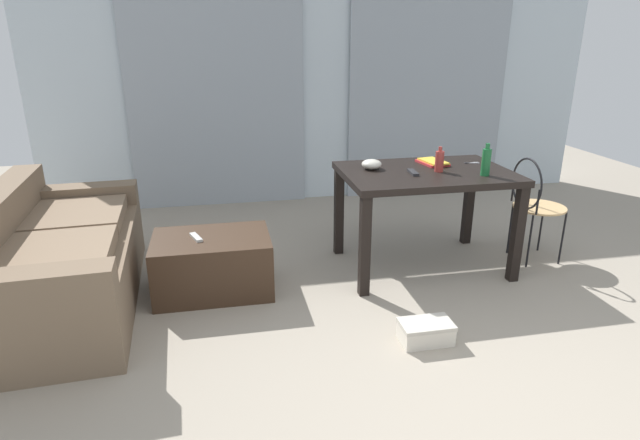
{
  "coord_description": "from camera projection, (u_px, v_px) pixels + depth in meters",
  "views": [
    {
      "loc": [
        -1.18,
        -1.79,
        1.72
      ],
      "look_at": [
        -0.46,
        1.78,
        0.43
      ],
      "focal_mm": 29.19,
      "sensor_mm": 36.0,
      "label": 1
    }
  ],
  "objects": [
    {
      "name": "couch",
      "position": [
        56.0,
        262.0,
        3.42
      ],
      "size": [
        0.99,
        1.88,
        0.78
      ],
      "color": "brown",
      "rests_on": "ground"
    },
    {
      "name": "coffee_table",
      "position": [
        213.0,
        264.0,
        3.66
      ],
      "size": [
        0.81,
        0.56,
        0.41
      ],
      "color": "#382619",
      "rests_on": "ground"
    },
    {
      "name": "wire_chair",
      "position": [
        533.0,
        198.0,
        4.08
      ],
      "size": [
        0.41,
        0.41,
        0.84
      ],
      "color": "tan",
      "rests_on": "ground"
    },
    {
      "name": "craft_table",
      "position": [
        425.0,
        184.0,
        3.91
      ],
      "size": [
        1.25,
        0.86,
        0.77
      ],
      "color": "black",
      "rests_on": "ground"
    },
    {
      "name": "shoebox",
      "position": [
        426.0,
        332.0,
        3.08
      ],
      "size": [
        0.31,
        0.19,
        0.13
      ],
      "color": "beige",
      "rests_on": "ground"
    },
    {
      "name": "ground_plane",
      "position": [
        388.0,
        283.0,
        3.83
      ],
      "size": [
        9.07,
        9.07,
        0.0
      ],
      "primitive_type": "plane",
      "color": "gray"
    },
    {
      "name": "tv_remote_on_table",
      "position": [
        413.0,
        172.0,
        3.78
      ],
      "size": [
        0.06,
        0.17,
        0.02
      ],
      "primitive_type": "cube",
      "rotation": [
        0.0,
        0.0,
        -0.08
      ],
      "color": "#232326",
      "rests_on": "craft_table"
    },
    {
      "name": "book_stack",
      "position": [
        433.0,
        162.0,
        4.06
      ],
      "size": [
        0.21,
        0.28,
        0.03
      ],
      "color": "red",
      "rests_on": "craft_table"
    },
    {
      "name": "tv_remote_primary",
      "position": [
        196.0,
        237.0,
        3.57
      ],
      "size": [
        0.09,
        0.17,
        0.02
      ],
      "primitive_type": "cube",
      "rotation": [
        0.0,
        0.0,
        0.34
      ],
      "color": "#B7B7B2",
      "rests_on": "coffee_table"
    },
    {
      "name": "bottle_near",
      "position": [
        486.0,
        162.0,
        3.7
      ],
      "size": [
        0.06,
        0.06,
        0.23
      ],
      "color": "#195B2D",
      "rests_on": "craft_table"
    },
    {
      "name": "curtains",
      "position": [
        326.0,
        97.0,
        5.49
      ],
      "size": [
        4.06,
        0.03,
        2.21
      ],
      "color": "#99A3AD",
      "rests_on": "ground"
    },
    {
      "name": "scissors",
      "position": [
        470.0,
        163.0,
        4.09
      ],
      "size": [
        0.12,
        0.05,
        0.0
      ],
      "color": "#9EA0A5",
      "rests_on": "craft_table"
    },
    {
      "name": "bottle_far",
      "position": [
        439.0,
        161.0,
        3.82
      ],
      "size": [
        0.06,
        0.06,
        0.19
      ],
      "color": "#99332D",
      "rests_on": "craft_table"
    },
    {
      "name": "wall_back",
      "position": [
        325.0,
        83.0,
        5.52
      ],
      "size": [
        5.94,
        0.1,
        2.5
      ],
      "primitive_type": "cube",
      "color": "silver",
      "rests_on": "ground"
    },
    {
      "name": "bowl",
      "position": [
        372.0,
        164.0,
        3.9
      ],
      "size": [
        0.15,
        0.15,
        0.07
      ],
      "primitive_type": "ellipsoid",
      "color": "beige",
      "rests_on": "craft_table"
    }
  ]
}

